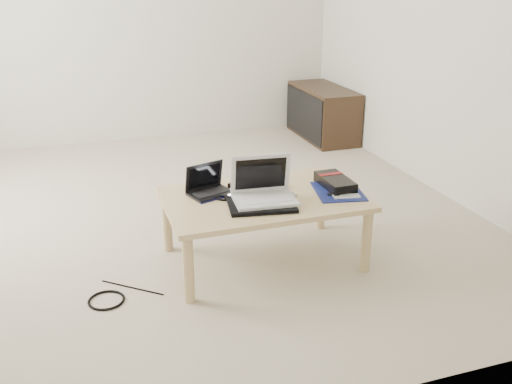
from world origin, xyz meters
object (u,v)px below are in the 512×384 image
object	(u,v)px
media_cabinet	(322,113)
gpu_box	(335,182)
netbook	(209,188)
coffee_table	(263,204)
white_laptop	(263,191)

from	to	relation	value
media_cabinet	gpu_box	size ratio (longest dim) A/B	3.12
netbook	coffee_table	bearing A→B (deg)	-26.16
netbook	gpu_box	distance (m)	0.73
netbook	gpu_box	xyz separation A→B (m)	(0.72, -0.14, -0.01)
media_cabinet	gpu_box	world-z (taller)	media_cabinet
gpu_box	netbook	bearing A→B (deg)	169.15
coffee_table	media_cabinet	world-z (taller)	media_cabinet
media_cabinet	gpu_box	distance (m)	2.44
coffee_table	gpu_box	distance (m)	0.45
coffee_table	netbook	world-z (taller)	netbook
coffee_table	gpu_box	world-z (taller)	gpu_box
white_laptop	gpu_box	size ratio (longest dim) A/B	1.21
media_cabinet	gpu_box	bearing A→B (deg)	-113.04
gpu_box	coffee_table	bearing A→B (deg)	179.85
coffee_table	media_cabinet	bearing A→B (deg)	58.12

